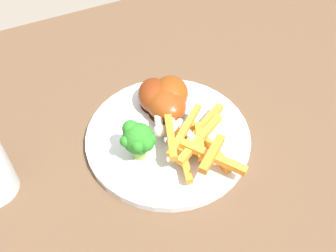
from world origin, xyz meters
TOP-DOWN VIEW (x-y plane):
  - dining_table at (0.00, 0.00)m, footprint 1.05×0.71m
  - dinner_plate at (0.04, 0.03)m, footprint 0.24×0.24m
  - broccoli_floret_front at (0.10, 0.05)m, footprint 0.05×0.05m
  - carrot_fries_pile at (0.02, 0.08)m, footprint 0.12×0.13m
  - chicken_drumstick_near at (0.03, -0.01)m, footprint 0.06×0.13m
  - chicken_drumstick_far at (0.04, -0.03)m, footprint 0.07×0.12m
  - chicken_drumstick_extra at (0.01, -0.02)m, footprint 0.08×0.11m

SIDE VIEW (x-z plane):
  - dining_table at x=0.00m, z-range 0.25..0.97m
  - dinner_plate at x=0.04m, z-range 0.73..0.74m
  - carrot_fries_pile at x=0.02m, z-range 0.74..0.78m
  - chicken_drumstick_near at x=0.03m, z-range 0.74..0.78m
  - chicken_drumstick_far at x=0.04m, z-range 0.74..0.78m
  - chicken_drumstick_extra at x=0.01m, z-range 0.74..0.78m
  - broccoli_floret_front at x=0.10m, z-range 0.75..0.81m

